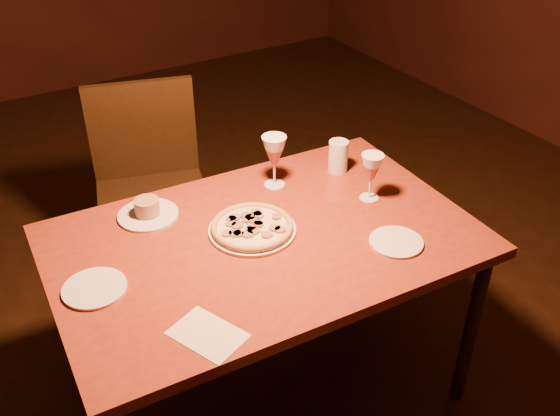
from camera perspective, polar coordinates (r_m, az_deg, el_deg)
floor at (r=2.55m, az=-6.58°, el=-18.13°), size 7.00×7.00×0.00m
dining_table at (r=2.14m, az=-1.44°, el=-4.07°), size 1.45×0.97×0.75m
chair_far at (r=2.83m, az=-11.75°, el=2.17°), size 0.58×0.58×0.98m
pizza_plate at (r=2.11m, az=-2.56°, el=-1.77°), size 0.30×0.30×0.03m
ramekin_saucer at (r=2.23m, az=-12.02°, el=-0.27°), size 0.21×0.21×0.07m
wine_glass_far at (r=2.32m, az=-0.53°, el=4.27°), size 0.09×0.09×0.20m
wine_glass_right at (r=2.27m, az=8.31°, el=2.82°), size 0.08×0.08×0.18m
water_tumbler at (r=2.45m, az=5.34°, el=4.72°), size 0.08×0.08×0.13m
side_plate_left at (r=1.96m, az=-16.60°, el=-7.05°), size 0.19×0.19×0.01m
side_plate_near at (r=2.10m, az=10.57°, el=-3.08°), size 0.18×0.18×0.01m
menu_card at (r=1.76m, az=-6.63°, el=-11.40°), size 0.20×0.24×0.00m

